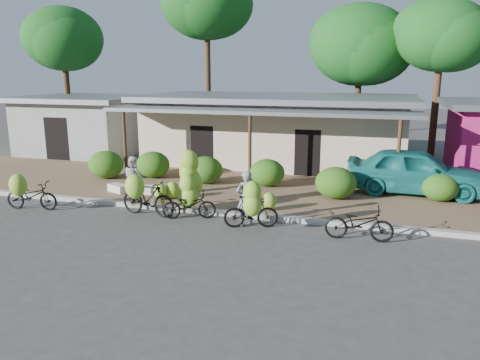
# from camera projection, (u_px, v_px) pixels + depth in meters

# --- Properties ---
(ground) EXTENTS (100.00, 100.00, 0.00)m
(ground) POSITION_uv_depth(u_px,v_px,m) (191.00, 235.00, 13.21)
(ground) COLOR #403D3B
(ground) RESTS_ON ground
(sidewalk) EXTENTS (60.00, 6.00, 0.12)m
(sidewalk) POSITION_uv_depth(u_px,v_px,m) (242.00, 190.00, 17.85)
(sidewalk) COLOR brown
(sidewalk) RESTS_ON ground
(curb) EXTENTS (60.00, 0.25, 0.15)m
(curb) POSITION_uv_depth(u_px,v_px,m) (215.00, 212.00, 15.05)
(curb) COLOR #A8A399
(curb) RESTS_ON ground
(shop_main) EXTENTS (13.00, 8.50, 3.35)m
(shop_main) POSITION_uv_depth(u_px,v_px,m) (277.00, 129.00, 22.99)
(shop_main) COLOR #C8B597
(shop_main) RESTS_ON ground
(shop_grey) EXTENTS (7.00, 6.00, 3.15)m
(shop_grey) POSITION_uv_depth(u_px,v_px,m) (85.00, 124.00, 26.20)
(shop_grey) COLOR #989994
(shop_grey) RESTS_ON ground
(tree_back_left) EXTENTS (4.83, 4.68, 8.26)m
(tree_back_left) POSITION_uv_depth(u_px,v_px,m) (61.00, 37.00, 27.83)
(tree_back_left) COLOR #4C361E
(tree_back_left) RESTS_ON ground
(tree_far_center) EXTENTS (5.56, 5.47, 10.67)m
(tree_far_center) POSITION_uv_depth(u_px,v_px,m) (204.00, 1.00, 27.87)
(tree_far_center) COLOR #4C361E
(tree_far_center) RESTS_ON ground
(tree_center_right) EXTENTS (5.74, 5.66, 8.19)m
(tree_center_right) POSITION_uv_depth(u_px,v_px,m) (357.00, 43.00, 26.36)
(tree_center_right) COLOR #4C361E
(tree_center_right) RESTS_ON ground
(tree_near_right) EXTENTS (4.64, 4.48, 8.06)m
(tree_near_right) POSITION_uv_depth(u_px,v_px,m) (438.00, 33.00, 23.30)
(tree_near_right) COLOR #4C361E
(tree_near_right) RESTS_ON ground
(hedge_0) EXTENTS (1.48, 1.33, 1.16)m
(hedge_0) POSITION_uv_depth(u_px,v_px,m) (106.00, 165.00, 19.51)
(hedge_0) COLOR #285513
(hedge_0) RESTS_ON sidewalk
(hedge_1) EXTENTS (1.42, 1.27, 1.10)m
(hedge_1) POSITION_uv_depth(u_px,v_px,m) (153.00, 165.00, 19.62)
(hedge_1) COLOR #285513
(hedge_1) RESTS_ON sidewalk
(hedge_2) EXTENTS (1.40, 1.26, 1.09)m
(hedge_2) POSITION_uv_depth(u_px,v_px,m) (206.00, 170.00, 18.60)
(hedge_2) COLOR #285513
(hedge_2) RESTS_ON sidewalk
(hedge_3) EXTENTS (1.36, 1.23, 1.06)m
(hedge_3) POSITION_uv_depth(u_px,v_px,m) (267.00, 173.00, 18.17)
(hedge_3) COLOR #285513
(hedge_3) RESTS_ON sidewalk
(hedge_4) EXTENTS (1.44, 1.30, 1.12)m
(hedge_4) POSITION_uv_depth(u_px,v_px,m) (336.00, 183.00, 16.40)
(hedge_4) COLOR #285513
(hedge_4) RESTS_ON sidewalk
(hedge_5) EXTENTS (1.23, 1.10, 0.96)m
(hedge_5) POSITION_uv_depth(u_px,v_px,m) (440.00, 187.00, 16.09)
(hedge_5) COLOR #285513
(hedge_5) RESTS_ON sidewalk
(bike_far_left) EXTENTS (1.86, 1.33, 1.36)m
(bike_far_left) POSITION_uv_depth(u_px,v_px,m) (30.00, 194.00, 15.39)
(bike_far_left) COLOR black
(bike_far_left) RESTS_ON ground
(bike_left) EXTENTS (1.98, 1.29, 1.49)m
(bike_left) POSITION_uv_depth(u_px,v_px,m) (146.00, 196.00, 14.72)
(bike_left) COLOR black
(bike_left) RESTS_ON ground
(bike_center) EXTENTS (1.76, 1.40, 2.09)m
(bike_center) POSITION_uv_depth(u_px,v_px,m) (189.00, 190.00, 14.77)
(bike_center) COLOR black
(bike_center) RESTS_ON ground
(bike_right) EXTENTS (1.67, 1.32, 1.56)m
(bike_right) POSITION_uv_depth(u_px,v_px,m) (251.00, 208.00, 13.47)
(bike_right) COLOR black
(bike_right) RESTS_ON ground
(bike_far_right) EXTENTS (1.86, 0.71, 0.96)m
(bike_far_right) POSITION_uv_depth(u_px,v_px,m) (359.00, 223.00, 12.67)
(bike_far_right) COLOR black
(bike_far_right) RESTS_ON ground
(loose_banana_a) EXTENTS (0.47, 0.40, 0.59)m
(loose_banana_a) POSITION_uv_depth(u_px,v_px,m) (160.00, 191.00, 16.28)
(loose_banana_a) COLOR #89CC33
(loose_banana_a) RESTS_ON sidewalk
(loose_banana_b) EXTENTS (0.48, 0.41, 0.60)m
(loose_banana_b) POSITION_uv_depth(u_px,v_px,m) (172.00, 190.00, 16.43)
(loose_banana_b) COLOR #89CC33
(loose_banana_b) RESTS_ON sidewalk
(loose_banana_c) EXTENTS (0.47, 0.40, 0.59)m
(loose_banana_c) POSITION_uv_depth(u_px,v_px,m) (269.00, 201.00, 15.06)
(loose_banana_c) COLOR #89CC33
(loose_banana_c) RESTS_ON sidewalk
(sack_near) EXTENTS (0.88, 0.47, 0.30)m
(sack_near) POSITION_uv_depth(u_px,v_px,m) (153.00, 190.00, 17.08)
(sack_near) COLOR silver
(sack_near) RESTS_ON sidewalk
(sack_far) EXTENTS (0.84, 0.62, 0.28)m
(sack_far) POSITION_uv_depth(u_px,v_px,m) (118.00, 188.00, 17.38)
(sack_far) COLOR silver
(sack_far) RESTS_ON sidewalk
(vendor) EXTENTS (0.72, 0.71, 1.67)m
(vendor) POSITION_uv_depth(u_px,v_px,m) (246.00, 198.00, 13.83)
(vendor) COLOR gray
(vendor) RESTS_ON ground
(bystander) EXTENTS (0.91, 0.85, 1.50)m
(bystander) POSITION_uv_depth(u_px,v_px,m) (134.00, 177.00, 16.43)
(bystander) COLOR silver
(bystander) RESTS_ON sidewalk
(teal_van) EXTENTS (4.99, 2.16, 1.67)m
(teal_van) POSITION_uv_depth(u_px,v_px,m) (415.00, 171.00, 16.99)
(teal_van) COLOR #1A7672
(teal_van) RESTS_ON sidewalk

